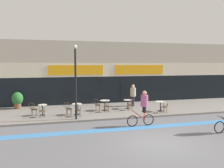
{
  "coord_description": "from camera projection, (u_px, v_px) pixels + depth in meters",
  "views": [
    {
      "loc": [
        -4.44,
        -9.04,
        3.69
      ],
      "look_at": [
        -0.58,
        6.54,
        2.17
      ],
      "focal_mm": 35.0,
      "sensor_mm": 36.0,
      "label": 1
    }
  ],
  "objects": [
    {
      "name": "cyclist_0",
      "position": [
        143.0,
        105.0,
        12.84
      ],
      "size": [
        1.7,
        0.49,
        2.09
      ],
      "rotation": [
        0.0,
        0.0,
        3.17
      ],
      "color": "black",
      "rests_on": "ground"
    },
    {
      "name": "bistro_table_4",
      "position": [
        161.0,
        104.0,
        16.31
      ],
      "size": [
        0.8,
        0.8,
        0.73
      ],
      "color": "black",
      "rests_on": "sidewalk_slab"
    },
    {
      "name": "cafe_chair_1_side",
      "position": [
        68.0,
        108.0,
        15.05
      ],
      "size": [
        0.6,
        0.45,
        0.9
      ],
      "rotation": [
        0.0,
        0.0,
        0.14
      ],
      "color": "#4C3823",
      "rests_on": "sidewalk_slab"
    },
    {
      "name": "storefront_facade",
      "position": [
        104.0,
        73.0,
        21.45
      ],
      "size": [
        40.0,
        4.06,
        5.61
      ],
      "color": "#B2A899",
      "rests_on": "ground"
    },
    {
      "name": "bistro_table_0",
      "position": [
        43.0,
        108.0,
        15.02
      ],
      "size": [
        0.6,
        0.6,
        0.74
      ],
      "color": "black",
      "rests_on": "sidewalk_slab"
    },
    {
      "name": "cafe_chair_4_near",
      "position": [
        165.0,
        106.0,
        15.71
      ],
      "size": [
        0.45,
        0.6,
        0.9
      ],
      "rotation": [
        0.0,
        0.0,
        1.7
      ],
      "color": "#4C3823",
      "rests_on": "sidewalk_slab"
    },
    {
      "name": "cafe_chair_2_side",
      "position": [
        97.0,
        104.0,
        16.47
      ],
      "size": [
        0.6,
        0.45,
        0.9
      ],
      "rotation": [
        0.0,
        0.0,
        -0.14
      ],
      "color": "#4C3823",
      "rests_on": "sidewalk_slab"
    },
    {
      "name": "bike_lane_stripe",
      "position": [
        139.0,
        128.0,
        12.55
      ],
      "size": [
        36.0,
        0.7,
        0.01
      ],
      "primitive_type": "cube",
      "color": "#3D7AB7",
      "rests_on": "ground"
    },
    {
      "name": "cafe_chair_1_near",
      "position": [
        78.0,
        109.0,
        14.61
      ],
      "size": [
        0.45,
        0.6,
        0.9
      ],
      "rotation": [
        0.0,
        0.0,
        1.7
      ],
      "color": "#4C3823",
      "rests_on": "sidewalk_slab"
    },
    {
      "name": "bistro_table_1",
      "position": [
        77.0,
        107.0,
        15.21
      ],
      "size": [
        0.69,
        0.69,
        0.77
      ],
      "color": "black",
      "rests_on": "sidewalk_slab"
    },
    {
      "name": "cafe_chair_2_near",
      "position": [
        107.0,
        105.0,
        16.01
      ],
      "size": [
        0.43,
        0.59,
        0.9
      ],
      "rotation": [
        0.0,
        0.0,
        1.5
      ],
      "color": "#4C3823",
      "rests_on": "sidewalk_slab"
    },
    {
      "name": "cafe_chair_0_side",
      "position": [
        33.0,
        108.0,
        14.88
      ],
      "size": [
        0.6,
        0.45,
        0.9
      ],
      "rotation": [
        0.0,
        0.0,
        -0.12
      ],
      "color": "#4C3823",
      "rests_on": "sidewalk_slab"
    },
    {
      "name": "bistro_table_3",
      "position": [
        128.0,
        102.0,
        17.24
      ],
      "size": [
        0.65,
        0.65,
        0.7
      ],
      "color": "black",
      "rests_on": "sidewalk_slab"
    },
    {
      "name": "cafe_chair_3_near",
      "position": [
        130.0,
        104.0,
        16.64
      ],
      "size": [
        0.42,
        0.58,
        0.9
      ],
      "rotation": [
        0.0,
        0.0,
        1.52
      ],
      "color": "#4C3823",
      "rests_on": "sidewalk_slab"
    },
    {
      "name": "pedestrian_near_end",
      "position": [
        133.0,
        93.0,
        18.27
      ],
      "size": [
        0.52,
        0.52,
        1.8
      ],
      "rotation": [
        0.0,
        0.0,
        3.26
      ],
      "color": "#382D47",
      "rests_on": "sidewalk_slab"
    },
    {
      "name": "sidewalk_slab",
      "position": [
        117.0,
        110.0,
        17.15
      ],
      "size": [
        40.0,
        5.5,
        0.12
      ],
      "primitive_type": "cube",
      "color": "slate",
      "rests_on": "ground"
    },
    {
      "name": "bistro_table_2",
      "position": [
        105.0,
        103.0,
        16.61
      ],
      "size": [
        0.75,
        0.75,
        0.77
      ],
      "color": "black",
      "rests_on": "sidewalk_slab"
    },
    {
      "name": "ground_plane",
      "position": [
        158.0,
        143.0,
        10.15
      ],
      "size": [
        120.0,
        120.0,
        0.0
      ],
      "primitive_type": "plane",
      "color": "#5B5B60"
    },
    {
      "name": "cafe_chair_0_near",
      "position": [
        42.0,
        110.0,
        14.42
      ],
      "size": [
        0.43,
        0.59,
        0.9
      ],
      "rotation": [
        0.0,
        0.0,
        1.65
      ],
      "color": "#4C3823",
      "rests_on": "sidewalk_slab"
    },
    {
      "name": "planter_pot",
      "position": [
        17.0,
        100.0,
        17.25
      ],
      "size": [
        0.86,
        0.86,
        1.32
      ],
      "color": "brown",
      "rests_on": "sidewalk_slab"
    },
    {
      "name": "lamp_post",
      "position": [
        76.0,
        76.0,
        13.76
      ],
      "size": [
        0.26,
        0.26,
        4.73
      ],
      "color": "black",
      "rests_on": "sidewalk_slab"
    }
  ]
}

